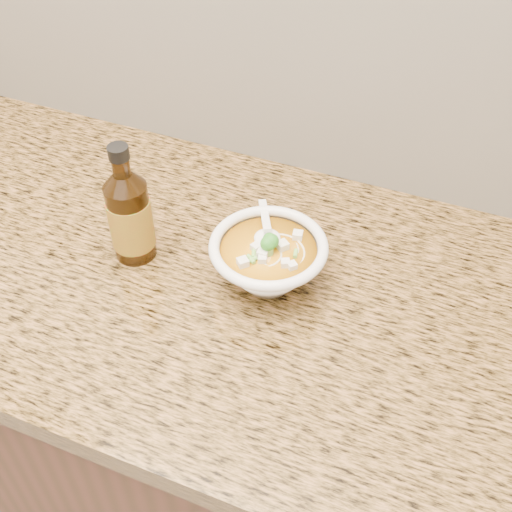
% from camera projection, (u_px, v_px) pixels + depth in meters
% --- Properties ---
extents(cabinet, '(4.00, 0.65, 0.86)m').
position_uv_depth(cabinet, '(171.00, 406.00, 1.38)').
color(cabinet, '#351F10').
rests_on(cabinet, ground).
extents(counter_slab, '(4.00, 0.68, 0.04)m').
position_uv_depth(counter_slab, '(145.00, 257.00, 1.07)').
color(counter_slab, olive).
rests_on(counter_slab, cabinet).
extents(soup_bowl, '(0.18, 0.19, 0.10)m').
position_uv_depth(soup_bowl, '(268.00, 261.00, 0.97)').
color(soup_bowl, white).
rests_on(soup_bowl, counter_slab).
extents(hot_sauce_bottle, '(0.07, 0.07, 0.21)m').
position_uv_depth(hot_sauce_bottle, '(130.00, 216.00, 0.99)').
color(hot_sauce_bottle, '#351E07').
rests_on(hot_sauce_bottle, counter_slab).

